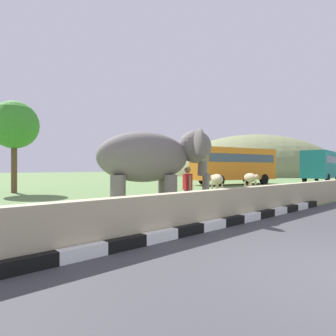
% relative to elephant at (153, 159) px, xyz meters
% --- Properties ---
extents(striped_curb, '(16.20, 0.20, 0.24)m').
position_rel_elephant_xyz_m(striped_curb, '(-1.81, -2.90, -1.80)').
color(striped_curb, white).
rests_on(striped_curb, ground_plane).
extents(barrier_parapet, '(28.00, 0.36, 1.00)m').
position_rel_elephant_xyz_m(barrier_parapet, '(0.54, -2.60, -1.42)').
color(barrier_parapet, tan).
rests_on(barrier_parapet, ground_plane).
extents(elephant, '(3.97, 3.40, 2.94)m').
position_rel_elephant_xyz_m(elephant, '(0.00, 0.00, 0.00)').
color(elephant, slate).
rests_on(elephant, ground_plane).
extents(person_handler, '(0.40, 0.60, 1.66)m').
position_rel_elephant_xyz_m(person_handler, '(1.15, -0.51, -1.00)').
color(person_handler, navy).
rests_on(person_handler, ground_plane).
extents(bus_orange, '(9.32, 4.35, 3.50)m').
position_rel_elephant_xyz_m(bus_orange, '(17.70, 8.80, 0.16)').
color(bus_orange, orange).
rests_on(bus_orange, ground_plane).
extents(bus_teal, '(8.97, 3.64, 3.50)m').
position_rel_elephant_xyz_m(bus_teal, '(29.89, 5.08, 0.16)').
color(bus_teal, teal).
rests_on(bus_teal, ground_plane).
extents(cow_near, '(1.42, 1.79, 1.23)m').
position_rel_elephant_xyz_m(cow_near, '(8.38, 3.75, -1.05)').
color(cow_near, tan).
rests_on(cow_near, ground_plane).
extents(cow_mid, '(1.30, 1.85, 1.23)m').
position_rel_elephant_xyz_m(cow_mid, '(12.79, 4.03, -1.05)').
color(cow_mid, tan).
rests_on(cow_mid, ground_plane).
extents(tree_distant, '(3.06, 3.06, 5.93)m').
position_rel_elephant_xyz_m(tree_distant, '(-0.83, 12.97, 2.43)').
color(tree_distant, brown).
rests_on(tree_distant, ground_plane).
extents(hill_east, '(42.47, 33.98, 18.04)m').
position_rel_elephant_xyz_m(hill_east, '(53.54, 27.43, -1.92)').
color(hill_east, '#757E52').
rests_on(hill_east, ground_plane).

